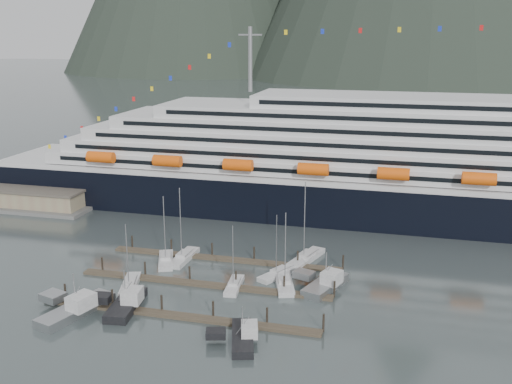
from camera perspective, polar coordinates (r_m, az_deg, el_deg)
ground at (r=107.66m, az=-3.06°, el=-9.77°), size 1600.00×1600.00×0.00m
cruise_ship at (r=151.55m, az=14.25°, el=1.98°), size 210.00×30.40×50.30m
warehouse at (r=174.61m, az=-21.75°, el=-0.25°), size 46.00×20.00×5.80m
dock_near at (r=100.67m, az=-7.54°, el=-11.54°), size 48.18×2.28×3.20m
dock_mid at (r=111.63m, az=-5.02°, el=-8.69°), size 48.18×2.28×3.20m
dock_far at (r=122.99m, az=-2.99°, el=-6.35°), size 48.18×2.28×3.20m
sailboat_a at (r=122.77m, az=-8.57°, el=-6.48°), size 6.20×9.98×14.65m
sailboat_b at (r=112.70m, az=-11.91°, el=-8.68°), size 5.43×10.41×12.87m
sailboat_c at (r=110.19m, az=-2.09°, el=-8.92°), size 3.20×8.74×12.57m
sailboat_d at (r=115.49m, az=2.27°, el=-7.75°), size 7.05×10.34×12.75m
sailboat_e at (r=123.69m, az=-6.89°, el=-6.24°), size 3.08×10.75×15.98m
sailboat_g at (r=122.94m, az=4.81°, el=-6.31°), size 6.22×12.21×17.29m
sailboat_h at (r=110.92m, az=2.71°, el=-8.73°), size 5.77×10.51×14.92m
trawler_a at (r=104.96m, az=-16.84°, el=-10.54°), size 11.41×14.84×7.90m
trawler_b at (r=104.53m, az=-12.35°, el=-10.34°), size 9.31×12.20×7.69m
trawler_d at (r=92.47m, az=-1.38°, el=-13.61°), size 8.58×10.97×6.22m
trawler_e at (r=110.33m, az=6.58°, el=-8.66°), size 10.16×12.43×7.70m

